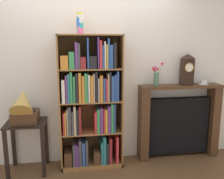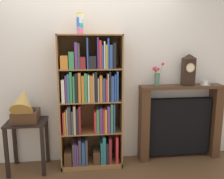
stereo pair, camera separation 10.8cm
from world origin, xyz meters
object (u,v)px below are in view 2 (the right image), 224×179
(fireplace_mantel, at_px, (179,122))
(side_table_left, at_px, (27,135))
(cup_stack, at_px, (80,24))
(gramophone, at_px, (24,107))
(mantel_clock, at_px, (188,70))
(teacup_with_saucer, at_px, (205,83))
(bookshelf, at_px, (91,106))
(flower_vase, at_px, (157,76))

(fireplace_mantel, bearing_deg, side_table_left, -176.79)
(cup_stack, relative_size, fireplace_mantel, 0.22)
(side_table_left, height_order, gramophone, gramophone)
(mantel_clock, bearing_deg, side_table_left, -177.51)
(teacup_with_saucer, bearing_deg, gramophone, -176.26)
(bookshelf, bearing_deg, fireplace_mantel, 3.86)
(mantel_clock, xyz_separation_m, flower_vase, (-0.46, -0.00, -0.09))
(teacup_with_saucer, bearing_deg, flower_vase, -179.76)
(side_table_left, xyz_separation_m, teacup_with_saucer, (2.50, 0.10, 0.63))
(side_table_left, bearing_deg, gramophone, -90.00)
(mantel_clock, height_order, flower_vase, mantel_clock)
(bookshelf, distance_m, teacup_with_saucer, 1.67)
(cup_stack, bearing_deg, bookshelf, -3.04)
(gramophone, xyz_separation_m, flower_vase, (1.77, 0.16, 0.34))
(gramophone, xyz_separation_m, fireplace_mantel, (2.15, 0.18, -0.36))
(gramophone, height_order, flower_vase, flower_vase)
(bookshelf, height_order, flower_vase, bookshelf)
(fireplace_mantel, xyz_separation_m, mantel_clock, (0.08, -0.02, 0.78))
(bookshelf, bearing_deg, side_table_left, -177.81)
(cup_stack, distance_m, flower_vase, 1.26)
(gramophone, bearing_deg, flower_vase, 5.15)
(fireplace_mantel, relative_size, flower_vase, 3.67)
(fireplace_mantel, height_order, teacup_with_saucer, teacup_with_saucer)
(flower_vase, relative_size, teacup_with_saucer, 2.34)
(gramophone, height_order, teacup_with_saucer, gramophone)
(side_table_left, relative_size, teacup_with_saucer, 4.87)
(cup_stack, bearing_deg, fireplace_mantel, 3.30)
(side_table_left, distance_m, gramophone, 0.40)
(cup_stack, xyz_separation_m, mantel_clock, (1.50, 0.06, -0.61))
(cup_stack, bearing_deg, teacup_with_saucer, 1.96)
(gramophone, height_order, fireplace_mantel, gramophone)
(teacup_with_saucer, bearing_deg, mantel_clock, -179.56)
(side_table_left, bearing_deg, mantel_clock, 2.49)
(cup_stack, bearing_deg, mantel_clock, 2.23)
(fireplace_mantel, bearing_deg, cup_stack, -176.70)
(side_table_left, xyz_separation_m, flower_vase, (1.77, 0.10, 0.74))
(fireplace_mantel, bearing_deg, bookshelf, -176.14)
(gramophone, xyz_separation_m, mantel_clock, (2.23, 0.16, 0.42))
(gramophone, relative_size, fireplace_mantel, 0.42)
(side_table_left, relative_size, mantel_clock, 1.54)
(cup_stack, distance_m, gramophone, 1.27)
(flower_vase, bearing_deg, cup_stack, -176.85)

